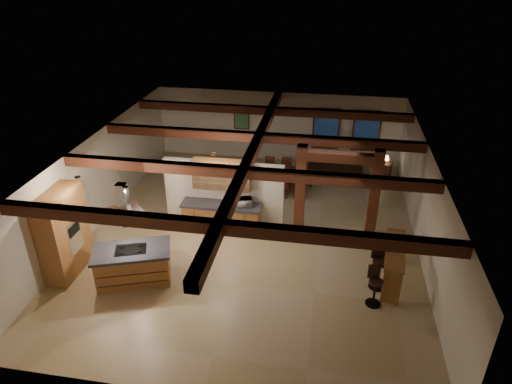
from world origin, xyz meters
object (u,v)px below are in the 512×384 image
sofa (334,163)px  bar_counter (394,259)px  dining_table (285,180)px  kitchen_island (133,264)px

sofa → bar_counter: size_ratio=1.08×
dining_table → bar_counter: 6.00m
kitchen_island → sofa: 9.48m
kitchen_island → dining_table: 6.92m
sofa → bar_counter: bar_counter is taller
kitchen_island → dining_table: (3.39, 6.03, -0.16)m
dining_table → bar_counter: bearing=-43.3°
bar_counter → dining_table: bearing=124.8°
kitchen_island → bar_counter: bearing=9.3°
sofa → dining_table: bearing=45.2°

